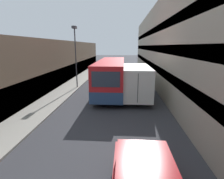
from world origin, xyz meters
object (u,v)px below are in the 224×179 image
object	(u,v)px
bus	(111,76)
street_lamp	(75,45)
box_truck	(135,80)
panel_van	(110,67)

from	to	relation	value
bus	street_lamp	world-z (taller)	street_lamp
bus	box_truck	xyz separation A→B (m)	(2.23, -1.24, -0.12)
box_truck	panel_van	distance (m)	12.72
bus	street_lamp	size ratio (longest dim) A/B	1.59
bus	street_lamp	bearing A→B (deg)	157.42
panel_van	box_truck	bearing A→B (deg)	-75.35
box_truck	street_lamp	size ratio (longest dim) A/B	1.20
street_lamp	bus	bearing A→B (deg)	-22.58
panel_van	street_lamp	distance (m)	10.45
box_truck	street_lamp	distance (m)	7.37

